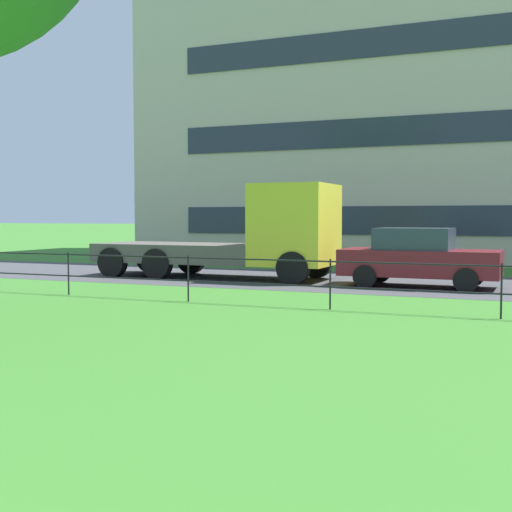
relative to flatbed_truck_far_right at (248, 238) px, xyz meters
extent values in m
cube|color=#424247|center=(4.09, 0.47, -1.21)|extent=(80.00, 6.20, 0.01)
cylinder|color=black|center=(-2.26, -5.32, -0.72)|extent=(0.04, 0.04, 1.00)
cylinder|color=black|center=(0.91, -5.32, -0.72)|extent=(0.04, 0.04, 1.00)
cylinder|color=black|center=(4.09, -5.32, -0.72)|extent=(0.04, 0.04, 1.00)
cylinder|color=black|center=(7.27, -5.32, -0.72)|extent=(0.04, 0.04, 1.00)
cylinder|color=black|center=(4.09, -5.32, -0.77)|extent=(31.76, 0.03, 0.03)
cylinder|color=black|center=(4.09, -5.32, -0.27)|extent=(31.76, 0.03, 0.03)
cube|color=yellow|center=(1.47, 0.01, 0.38)|extent=(2.11, 2.31, 2.30)
cube|color=#283342|center=(2.37, 0.01, 0.73)|extent=(0.13, 1.84, 0.87)
cube|color=#56514C|center=(-2.18, -0.01, -0.49)|extent=(5.21, 2.32, 0.56)
cylinder|color=black|center=(1.78, 1.07, -0.77)|extent=(0.90, 0.30, 0.90)
cylinder|color=black|center=(1.79, -1.05, -0.77)|extent=(0.90, 0.30, 0.90)
cylinder|color=black|center=(-2.44, 1.05, -0.77)|extent=(0.90, 0.30, 0.90)
cylinder|color=black|center=(-2.43, -1.07, -0.77)|extent=(0.90, 0.30, 0.90)
cylinder|color=black|center=(-4.00, 1.04, -0.77)|extent=(0.90, 0.30, 0.90)
cylinder|color=black|center=(-3.99, -1.08, -0.77)|extent=(0.90, 0.30, 0.90)
cube|color=maroon|center=(5.05, -0.43, -0.58)|extent=(4.02, 1.76, 0.68)
cube|color=#2D3847|center=(4.90, -0.42, 0.04)|extent=(1.92, 1.55, 0.56)
cylinder|color=black|center=(6.30, 0.36, -0.92)|extent=(0.60, 0.21, 0.60)
cylinder|color=black|center=(6.28, -1.25, -0.92)|extent=(0.60, 0.21, 0.60)
cylinder|color=black|center=(3.82, 0.40, -0.92)|extent=(0.60, 0.21, 0.60)
cylinder|color=black|center=(3.80, -1.21, -0.92)|extent=(0.60, 0.21, 0.60)
camera|label=1|loc=(7.82, -17.99, 0.61)|focal=46.96mm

